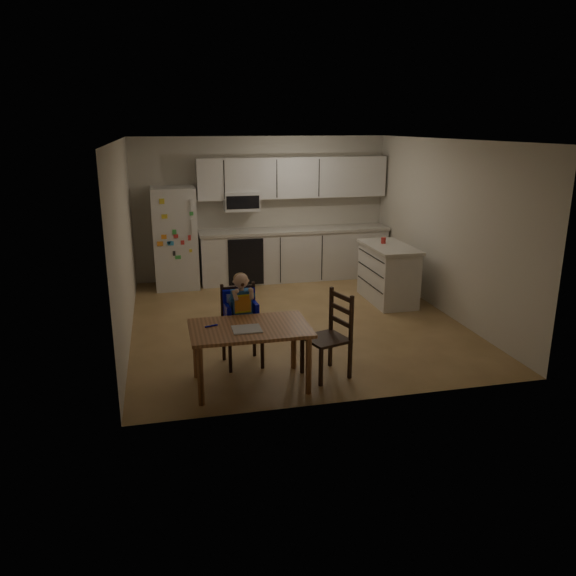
{
  "coord_description": "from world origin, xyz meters",
  "views": [
    {
      "loc": [
        -1.78,
        -7.35,
        2.69
      ],
      "look_at": [
        -0.39,
        -1.31,
        0.88
      ],
      "focal_mm": 35.0,
      "sensor_mm": 36.0,
      "label": 1
    }
  ],
  "objects_px": {
    "dining_table": "(250,335)",
    "red_cup": "(383,240)",
    "chair_booster": "(241,309)",
    "chair_side": "(334,329)",
    "refrigerator": "(175,238)",
    "kitchen_island": "(388,273)"
  },
  "relations": [
    {
      "from": "red_cup",
      "to": "dining_table",
      "type": "distance_m",
      "value": 3.69
    },
    {
      "from": "dining_table",
      "to": "kitchen_island",
      "type": "bearing_deg",
      "value": 43.78
    },
    {
      "from": "kitchen_island",
      "to": "red_cup",
      "type": "relative_size",
      "value": 12.9
    },
    {
      "from": "refrigerator",
      "to": "dining_table",
      "type": "bearing_deg",
      "value": -81.44
    },
    {
      "from": "kitchen_island",
      "to": "dining_table",
      "type": "relative_size",
      "value": 0.98
    },
    {
      "from": "dining_table",
      "to": "red_cup",
      "type": "bearing_deg",
      "value": 46.0
    },
    {
      "from": "dining_table",
      "to": "chair_booster",
      "type": "relative_size",
      "value": 1.14
    },
    {
      "from": "refrigerator",
      "to": "red_cup",
      "type": "relative_size",
      "value": 18.05
    },
    {
      "from": "refrigerator",
      "to": "chair_side",
      "type": "height_order",
      "value": "refrigerator"
    },
    {
      "from": "refrigerator",
      "to": "chair_booster",
      "type": "bearing_deg",
      "value": -79.99
    },
    {
      "from": "red_cup",
      "to": "chair_side",
      "type": "relative_size",
      "value": 0.1
    },
    {
      "from": "red_cup",
      "to": "dining_table",
      "type": "bearing_deg",
      "value": -134.0
    },
    {
      "from": "refrigerator",
      "to": "kitchen_island",
      "type": "distance_m",
      "value": 3.59
    },
    {
      "from": "kitchen_island",
      "to": "chair_side",
      "type": "height_order",
      "value": "chair_side"
    },
    {
      "from": "kitchen_island",
      "to": "chair_booster",
      "type": "distance_m",
      "value": 3.19
    },
    {
      "from": "chair_booster",
      "to": "red_cup",
      "type": "bearing_deg",
      "value": 33.87
    },
    {
      "from": "refrigerator",
      "to": "chair_booster",
      "type": "distance_m",
      "value": 3.5
    },
    {
      "from": "red_cup",
      "to": "dining_table",
      "type": "height_order",
      "value": "red_cup"
    },
    {
      "from": "chair_booster",
      "to": "chair_side",
      "type": "distance_m",
      "value": 1.09
    },
    {
      "from": "dining_table",
      "to": "chair_side",
      "type": "bearing_deg",
      "value": 4.74
    },
    {
      "from": "red_cup",
      "to": "refrigerator",
      "type": "bearing_deg",
      "value": 155.89
    },
    {
      "from": "refrigerator",
      "to": "dining_table",
      "type": "relative_size",
      "value": 1.37
    }
  ]
}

